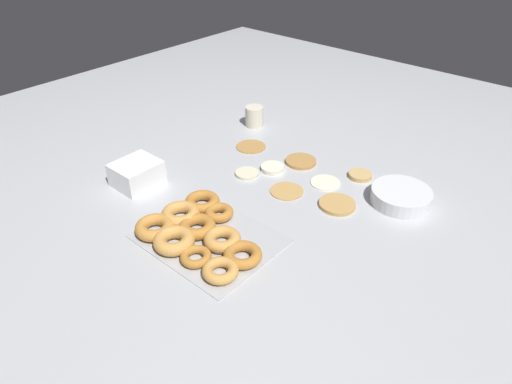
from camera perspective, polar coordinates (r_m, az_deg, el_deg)
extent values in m
plane|color=#B2B5BA|center=(1.53, 1.96, 0.58)|extent=(3.00, 3.00, 0.00)
cylinder|color=tan|center=(1.62, 12.89, 2.05)|extent=(0.08, 0.08, 0.02)
cylinder|color=#B27F42|center=(1.78, -0.64, 5.75)|extent=(0.12, 0.12, 0.01)
cylinder|color=#B27F42|center=(1.68, 5.62, 3.84)|extent=(0.11, 0.11, 0.01)
cylinder|color=silver|center=(1.57, 8.67, 1.23)|extent=(0.10, 0.10, 0.01)
cylinder|color=beige|center=(1.60, -1.13, 2.33)|extent=(0.08, 0.08, 0.01)
cylinder|color=silver|center=(1.63, 2.08, 3.03)|extent=(0.08, 0.08, 0.02)
cylinder|color=tan|center=(1.51, 3.87, 0.19)|extent=(0.11, 0.11, 0.01)
cylinder|color=tan|center=(1.46, 10.11, -1.53)|extent=(0.12, 0.12, 0.01)
cube|color=#ADAFB5|center=(1.32, -5.87, -5.74)|extent=(0.38, 0.30, 0.01)
torus|color=#C68438|center=(1.35, -12.52, -4.35)|extent=(0.11, 0.11, 0.04)
torus|color=#D19347|center=(1.29, -10.21, -6.00)|extent=(0.12, 0.12, 0.04)
torus|color=#B7752D|center=(1.24, -7.53, -8.02)|extent=(0.09, 0.09, 0.02)
torus|color=#D19347|center=(1.19, -4.47, -9.77)|extent=(0.10, 0.10, 0.03)
torus|color=#D19347|center=(1.39, -9.42, -2.74)|extent=(0.12, 0.12, 0.04)
torus|color=#B7752D|center=(1.33, -7.37, -4.29)|extent=(0.11, 0.11, 0.03)
torus|color=#D19347|center=(1.28, -4.25, -5.90)|extent=(0.10, 0.10, 0.03)
torus|color=#B7752D|center=(1.23, -1.68, -7.86)|extent=(0.11, 0.11, 0.03)
torus|color=#B7752D|center=(1.43, -6.73, -1.21)|extent=(0.11, 0.11, 0.03)
torus|color=#B7752D|center=(1.38, -4.65, -2.59)|extent=(0.09, 0.09, 0.03)
cylinder|color=white|center=(1.52, 17.66, -0.50)|extent=(0.19, 0.19, 0.05)
cube|color=white|center=(1.60, -14.53, 1.33)|extent=(0.13, 0.15, 0.02)
cube|color=white|center=(1.59, -14.63, 1.94)|extent=(0.13, 0.15, 0.02)
cube|color=white|center=(1.58, -14.73, 2.56)|extent=(0.13, 0.15, 0.02)
cube|color=white|center=(1.57, -14.83, 3.19)|extent=(0.13, 0.15, 0.02)
cylinder|color=beige|center=(1.93, -0.22, 9.45)|extent=(0.08, 0.08, 0.08)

